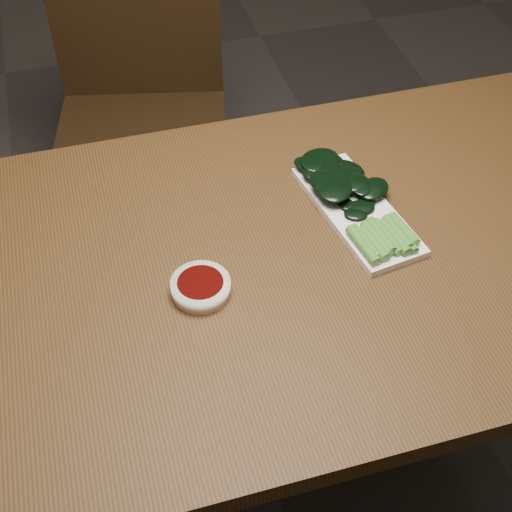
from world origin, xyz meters
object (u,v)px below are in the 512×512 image
(chair_far, at_px, (141,106))
(table, at_px, (274,283))
(sauce_bowl, at_px, (201,287))
(serving_plate, at_px, (357,211))
(gai_lan, at_px, (352,196))

(chair_far, bearing_deg, table, -69.94)
(sauce_bowl, bearing_deg, table, 18.91)
(table, xyz_separation_m, sauce_bowl, (-0.14, -0.05, 0.09))
(serving_plate, distance_m, gai_lan, 0.03)
(chair_far, distance_m, sauce_bowl, 0.98)
(sauce_bowl, bearing_deg, chair_far, 88.37)
(chair_far, height_order, serving_plate, chair_far)
(sauce_bowl, xyz_separation_m, gai_lan, (0.31, 0.12, 0.01))
(chair_far, bearing_deg, gai_lan, -58.01)
(table, height_order, gai_lan, gai_lan)
(serving_plate, bearing_deg, chair_far, 109.02)
(table, relative_size, sauce_bowl, 14.44)
(gai_lan, bearing_deg, chair_far, 109.17)
(chair_far, relative_size, serving_plate, 2.89)
(table, xyz_separation_m, gai_lan, (0.17, 0.08, 0.10))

